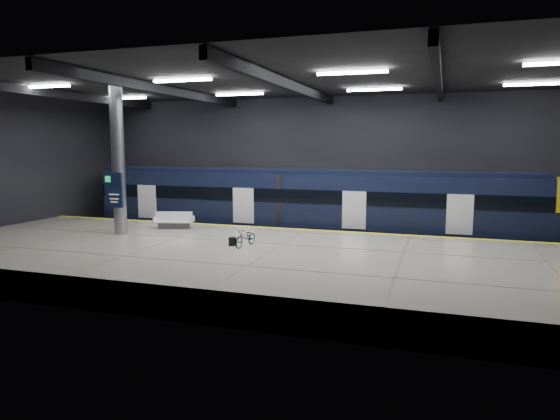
% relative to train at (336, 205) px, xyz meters
% --- Properties ---
extents(ground, '(30.00, 30.00, 0.00)m').
position_rel_train_xyz_m(ground, '(-0.92, -5.50, -2.06)').
color(ground, black).
rests_on(ground, ground).
extents(room_shell, '(30.10, 16.10, 8.05)m').
position_rel_train_xyz_m(room_shell, '(-0.92, -5.49, 3.66)').
color(room_shell, black).
rests_on(room_shell, ground).
extents(platform, '(30.00, 11.00, 1.10)m').
position_rel_train_xyz_m(platform, '(-0.92, -8.00, -1.51)').
color(platform, '#C1B3A3').
rests_on(platform, ground).
extents(safety_strip, '(30.00, 0.40, 0.01)m').
position_rel_train_xyz_m(safety_strip, '(-0.92, -2.75, -0.95)').
color(safety_strip, yellow).
rests_on(safety_strip, platform).
extents(rails, '(30.00, 1.52, 0.16)m').
position_rel_train_xyz_m(rails, '(-0.92, 0.00, -1.98)').
color(rails, gray).
rests_on(rails, ground).
extents(train, '(29.40, 2.84, 3.79)m').
position_rel_train_xyz_m(train, '(0.00, 0.00, 0.00)').
color(train, black).
rests_on(train, ground).
extents(bench, '(2.06, 1.28, 0.85)m').
position_rel_train_xyz_m(bench, '(-7.31, -4.40, -0.66)').
color(bench, '#595B60').
rests_on(bench, platform).
extents(bicycle, '(0.75, 1.52, 0.77)m').
position_rel_train_xyz_m(bicycle, '(-2.20, -7.43, -0.58)').
color(bicycle, '#99999E').
rests_on(bicycle, platform).
extents(pannier_bag, '(0.34, 0.27, 0.35)m').
position_rel_train_xyz_m(pannier_bag, '(-2.80, -7.43, -0.78)').
color(pannier_bag, black).
rests_on(pannier_bag, platform).
extents(info_column, '(0.90, 0.78, 6.90)m').
position_rel_train_xyz_m(info_column, '(-8.92, -6.52, 2.40)').
color(info_column, '#9EA0A5').
rests_on(info_column, platform).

